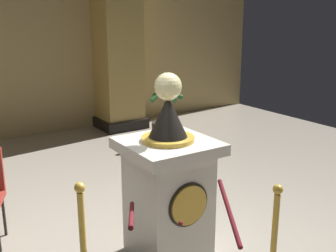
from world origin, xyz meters
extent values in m
cube|color=tan|center=(0.00, 4.86, 1.99)|extent=(11.43, 0.16, 3.98)
cube|color=beige|center=(0.33, -0.07, 0.52)|extent=(0.63, 0.63, 1.04)
cube|color=beige|center=(0.33, -0.07, 1.09)|extent=(0.79, 0.79, 0.10)
cylinder|color=gold|center=(0.33, -0.40, 0.64)|extent=(0.36, 0.03, 0.36)
cylinder|color=black|center=(0.33, -0.39, 0.64)|extent=(0.40, 0.01, 0.40)
cylinder|color=gold|center=(0.33, -0.07, 1.16)|extent=(0.48, 0.48, 0.04)
cone|color=black|center=(0.33, -0.07, 1.36)|extent=(0.35, 0.35, 0.37)
cylinder|color=gold|center=(0.33, -0.07, 1.54)|extent=(0.03, 0.03, 0.06)
sphere|color=beige|center=(0.33, -0.07, 1.63)|extent=(0.24, 0.24, 0.24)
cylinder|color=gold|center=(-0.62, -0.35, 0.49)|extent=(0.05, 0.05, 0.98)
sphere|color=gold|center=(-0.62, -0.35, 1.02)|extent=(0.08, 0.08, 0.08)
cylinder|color=gold|center=(0.67, -1.06, 0.46)|extent=(0.05, 0.05, 0.91)
sphere|color=gold|center=(0.67, -1.06, 0.95)|extent=(0.08, 0.08, 0.08)
cylinder|color=#591419|center=(-0.30, -0.53, 0.79)|extent=(0.39, 0.67, 0.21)
cylinder|color=#591419|center=(0.35, -0.88, 0.79)|extent=(0.39, 0.67, 0.21)
sphere|color=#591419|center=(0.03, -0.71, 0.70)|extent=(0.04, 0.04, 0.04)
cube|color=black|center=(2.05, 4.42, 0.10)|extent=(0.90, 0.90, 0.20)
cube|color=tan|center=(2.05, 4.42, 1.91)|extent=(0.78, 0.78, 3.83)
cylinder|color=#2D2823|center=(2.22, 2.90, 0.20)|extent=(0.50, 0.50, 0.40)
cylinder|color=brown|center=(2.22, 2.90, 0.59)|extent=(0.08, 0.08, 0.38)
cone|color=#265928|center=(2.37, 2.87, 0.90)|extent=(0.34, 0.16, 0.25)
cone|color=#265928|center=(2.19, 3.06, 0.90)|extent=(0.15, 0.33, 0.23)
cone|color=#265928|center=(2.06, 2.90, 0.90)|extent=(0.32, 0.10, 0.25)
cone|color=#265928|center=(2.20, 2.74, 0.90)|extent=(0.12, 0.33, 0.21)
cylinder|color=black|center=(-0.91, 1.14, 0.23)|extent=(0.03, 0.03, 0.45)
camera|label=1|loc=(-1.58, -3.00, 2.22)|focal=43.69mm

